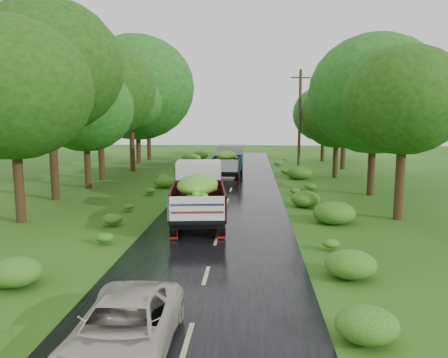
# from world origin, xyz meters

# --- Properties ---
(ground) EXTENTS (120.00, 120.00, 0.00)m
(ground) POSITION_xyz_m (0.00, 0.00, 0.00)
(ground) COLOR #18490F
(ground) RESTS_ON ground
(road) EXTENTS (6.50, 80.00, 0.02)m
(road) POSITION_xyz_m (0.00, 5.00, 0.01)
(road) COLOR black
(road) RESTS_ON ground
(road_lines) EXTENTS (0.12, 69.60, 0.00)m
(road_lines) POSITION_xyz_m (0.00, 6.00, 0.02)
(road_lines) COLOR #BFB78C
(road_lines) RESTS_ON road
(truck_near) EXTENTS (2.97, 6.65, 2.71)m
(truck_near) POSITION_xyz_m (-1.09, 6.86, 1.53)
(truck_near) COLOR black
(truck_near) RESTS_ON ground
(truck_far) EXTENTS (2.39, 6.13, 2.54)m
(truck_far) POSITION_xyz_m (-0.49, 21.80, 1.44)
(truck_far) COLOR black
(truck_far) RESTS_ON ground
(car) EXTENTS (2.11, 4.44, 1.22)m
(car) POSITION_xyz_m (-1.22, -4.76, 0.63)
(car) COLOR #BBB2A6
(car) RESTS_ON road
(utility_pole) EXTENTS (1.49, 0.37, 8.57)m
(utility_pole) POSITION_xyz_m (5.15, 22.07, 4.41)
(utility_pole) COLOR #382616
(utility_pole) RESTS_ON ground
(trees_left) EXTENTS (5.26, 32.59, 9.95)m
(trees_left) POSITION_xyz_m (-10.09, 21.96, 6.82)
(trees_left) COLOR black
(trees_left) RESTS_ON ground
(trees_right) EXTENTS (5.09, 30.27, 8.14)m
(trees_right) POSITION_xyz_m (8.90, 21.21, 5.71)
(trees_right) COLOR black
(trees_right) RESTS_ON ground
(shrubs) EXTENTS (11.90, 44.00, 0.70)m
(shrubs) POSITION_xyz_m (0.00, 14.00, 0.35)
(shrubs) COLOR #275E16
(shrubs) RESTS_ON ground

